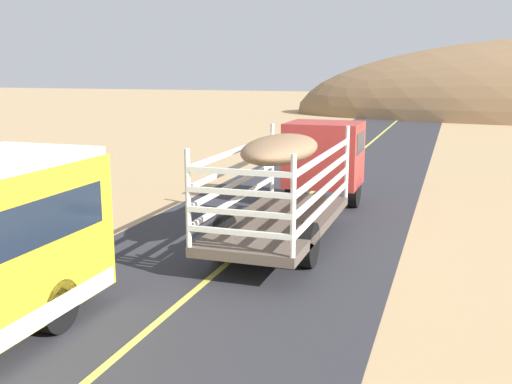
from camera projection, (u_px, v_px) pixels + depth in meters
The scene contains 1 object.
livestock_truck at pixel (309, 164), 18.51m from camera, with size 2.53×9.70×3.02m.
Camera 1 is at (5.10, -3.27, 4.73)m, focal length 41.50 mm.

